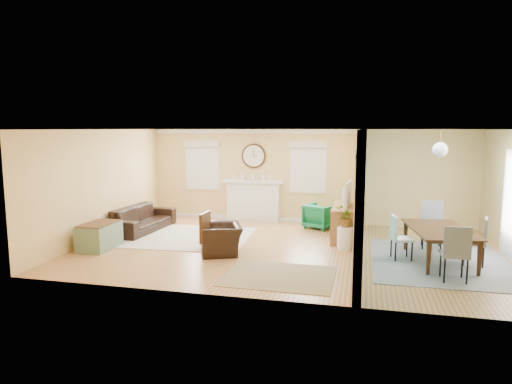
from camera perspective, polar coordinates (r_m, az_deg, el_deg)
floor at (r=10.07m, az=4.07°, el=-7.16°), size 9.00×9.00×0.00m
wall_back at (r=12.76m, az=6.32°, el=1.96°), size 9.00×0.02×2.60m
wall_front at (r=6.90m, az=0.12°, el=-3.08°), size 9.00×0.02×2.60m
wall_left at (r=11.42m, az=-18.74°, el=0.89°), size 0.02×6.00×2.60m
ceiling at (r=9.72m, az=4.22°, el=7.81°), size 9.00×6.00×0.02m
partition at (r=9.96m, az=13.02°, el=0.45°), size 0.17×6.00×2.60m
fireplace at (r=13.00m, az=-0.37°, el=-1.00°), size 1.70×0.30×1.17m
wall_clock at (r=12.95m, az=-0.28°, el=4.54°), size 0.70×0.07×0.70m
window_left at (r=13.40m, az=-6.76°, el=3.78°), size 1.05×0.13×1.42m
window_right at (r=12.68m, az=6.54°, el=3.54°), size 1.05×0.13×1.42m
pendant at (r=9.71m, az=22.01°, el=4.90°), size 0.30×0.30×0.55m
rug_cream at (r=11.25m, az=-8.48°, el=-5.56°), size 3.10×2.73×0.02m
rug_jute at (r=8.30m, az=2.94°, el=-10.43°), size 1.97×1.62×0.01m
rug_grey at (r=9.82m, az=22.00°, el=-8.09°), size 2.61×3.26×0.01m
sofa at (r=12.11m, az=-14.06°, el=-3.25°), size 0.98×2.23×0.64m
eames_chair at (r=9.69m, az=-4.39°, el=-5.88°), size 1.13×1.20×0.62m
green_chair at (r=12.17m, az=7.98°, el=-3.00°), size 0.94×0.95×0.65m
trunk at (r=10.61m, az=-18.99°, el=-5.21°), size 0.63×1.01×0.57m
credenza at (r=11.09m, az=10.92°, el=-3.75°), size 0.54×1.58×0.80m
tv at (r=10.97m, az=10.92°, el=-0.22°), size 0.21×1.01×0.58m
garden_stool at (r=10.19m, az=11.04°, el=-5.67°), size 0.33×0.33×0.49m
potted_plant at (r=10.09m, az=11.11°, el=-3.09°), size 0.53×0.53×0.44m
dining_table at (r=9.73m, az=22.10°, el=-6.21°), size 1.35×2.06×0.68m
dining_chair_n at (r=10.70m, az=21.16°, el=-3.42°), size 0.49×0.49×1.04m
dining_chair_s at (r=8.58m, az=23.58°, el=-6.42°), size 0.46×0.46×1.00m
dining_chair_w at (r=9.60m, az=17.79°, el=-5.04°), size 0.47×0.47×0.90m
dining_chair_e at (r=9.72m, az=25.68°, el=-5.13°), size 0.50×0.50×0.94m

